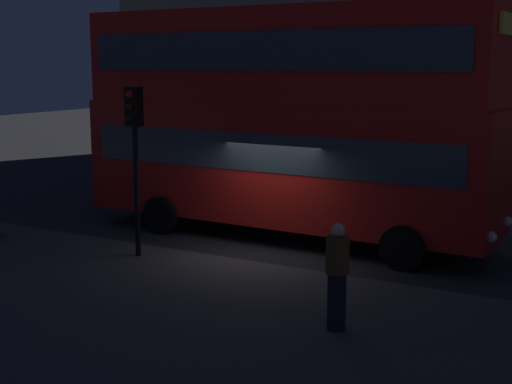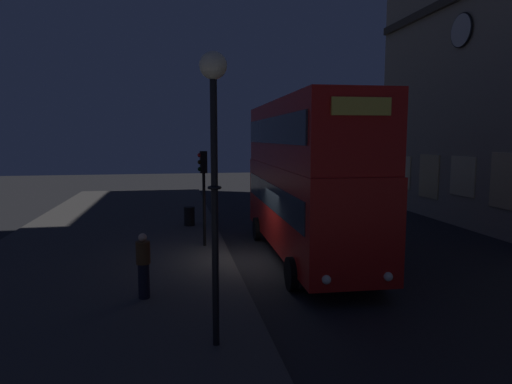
% 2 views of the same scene
% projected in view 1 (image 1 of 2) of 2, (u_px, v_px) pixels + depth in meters
% --- Properties ---
extents(ground_plane, '(80.00, 80.00, 0.00)m').
position_uv_depth(ground_plane, '(260.00, 256.00, 16.18)').
color(ground_plane, '#232326').
extents(sidewalk_slab, '(44.00, 9.22, 0.12)m').
position_uv_depth(sidewalk_slab, '(101.00, 331.00, 11.49)').
color(sidewalk_slab, '#423F3D').
rests_on(sidewalk_slab, ground).
extents(double_decker_bus, '(10.72, 3.08, 5.65)m').
position_uv_depth(double_decker_bus, '(284.00, 113.00, 17.39)').
color(double_decker_bus, red).
rests_on(double_decker_bus, ground).
extents(traffic_light_near_kerb, '(0.34, 0.37, 3.74)m').
position_uv_depth(traffic_light_near_kerb, '(134.00, 135.00, 15.27)').
color(traffic_light_near_kerb, black).
rests_on(traffic_light_near_kerb, sidewalk_slab).
extents(pedestrian, '(0.38, 0.38, 1.76)m').
position_uv_depth(pedestrian, '(337.00, 276.00, 11.24)').
color(pedestrian, black).
rests_on(pedestrian, sidewalk_slab).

